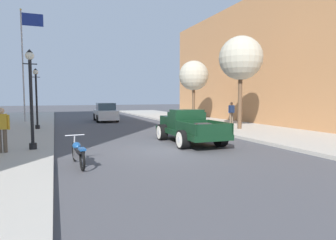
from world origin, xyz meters
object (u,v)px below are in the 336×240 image
Objects in this scene: pedestrian_sidewalk_right at (231,112)px; street_lamp_near at (31,92)px; motorcycle_parked at (78,152)px; street_tree_nearest at (241,59)px; flagpole at (25,53)px; street_lamp_far at (36,94)px; hotrod_truck_dark_green at (187,127)px; street_tree_second at (194,76)px; car_background_white at (106,113)px; pedestrian_sidewalk_left at (2,127)px.

pedestrian_sidewalk_right is 14.61m from street_lamp_near.
street_tree_nearest is (10.38, 6.04, 4.16)m from motorcycle_parked.
flagpole reaches higher than motorcycle_parked.
street_tree_nearest reaches higher than street_lamp_far.
motorcycle_parked is 0.23× the size of flagpole.
street_tree_second is at bearing 61.95° from hotrod_truck_dark_green.
car_background_white is at bearing -3.02° from flagpole.
street_tree_nearest reaches higher than street_lamp_near.
street_tree_nearest is (6.76, -10.77, 3.84)m from car_background_white.
hotrod_truck_dark_green is at bearing -83.19° from car_background_white.
street_lamp_near is 12.48m from street_tree_nearest.
flagpole reaches higher than car_background_white.
pedestrian_sidewalk_left is (-6.08, -14.33, 0.32)m from car_background_white.
street_lamp_far is at bearing 158.64° from street_tree_nearest.
street_lamp_far is 7.30m from flagpole.
hotrod_truck_dark_green is 6.10m from motorcycle_parked.
street_tree_second is at bearing -16.35° from flagpole.
street_lamp_far is (0.75, 8.29, 1.30)m from pedestrian_sidewalk_left.
street_lamp_far reaches higher than pedestrian_sidewalk_left.
street_lamp_near is (-1.48, 2.86, 1.94)m from motorcycle_parked.
car_background_white is 15.57m from pedestrian_sidewalk_left.
street_tree_second is at bearing 104.04° from pedestrian_sidewalk_right.
street_lamp_far is 0.42× the size of flagpole.
pedestrian_sidewalk_left is (-7.72, -0.59, 0.33)m from hotrod_truck_dark_green.
flagpole is at bearing 91.13° from pedestrian_sidewalk_left.
pedestrian_sidewalk_left is at bearing -95.19° from street_lamp_far.
flagpole is at bearing 119.64° from hotrod_truck_dark_green.
flagpole reaches higher than pedestrian_sidewalk_left.
motorcycle_parked is at bearing -149.75° from hotrod_truck_dark_green.
hotrod_truck_dark_green is 3.02× the size of pedestrian_sidewalk_right.
street_tree_second is (13.13, 10.73, 2.93)m from pedestrian_sidewalk_left.
motorcycle_parked is at bearing -81.01° from street_lamp_far.
flagpole is 1.56× the size of street_tree_nearest.
pedestrian_sidewalk_left is 15.40m from flagpole.
pedestrian_sidewalk_right is at bearing 24.82° from street_lamp_near.
pedestrian_sidewalk_left is 1.00× the size of pedestrian_sidewalk_right.
hotrod_truck_dark_green is 1.29× the size of street_lamp_far.
hotrod_truck_dark_green is 2.35× the size of motorcycle_parked.
motorcycle_parked is 3.76m from street_lamp_near.
pedestrian_sidewalk_left reaches higher than car_background_white.
flagpole is at bearing 176.98° from car_background_white.
street_lamp_far reaches higher than pedestrian_sidewalk_right.
hotrod_truck_dark_green is at bearing 30.25° from motorcycle_parked.
pedestrian_sidewalk_right is (6.47, 5.90, 0.33)m from hotrod_truck_dark_green.
car_background_white is 11.29m from pedestrian_sidewalk_right.
flagpole is at bearing 99.09° from motorcycle_parked.
pedestrian_sidewalk_left is at bearing -88.87° from flagpole.
street_tree_nearest is at bearing -40.23° from flagpole.
street_lamp_far is at bearing 84.81° from pedestrian_sidewalk_left.
motorcycle_parked is at bearing -128.92° from street_tree_second.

